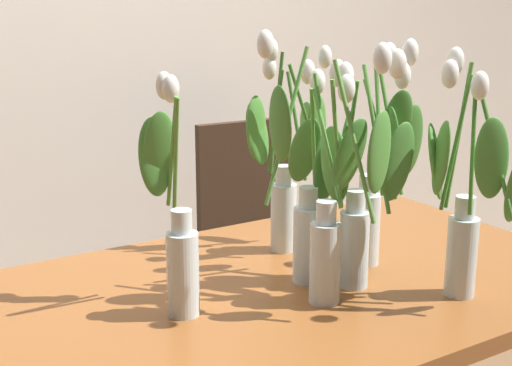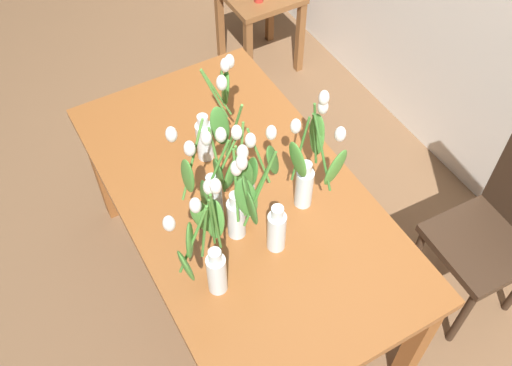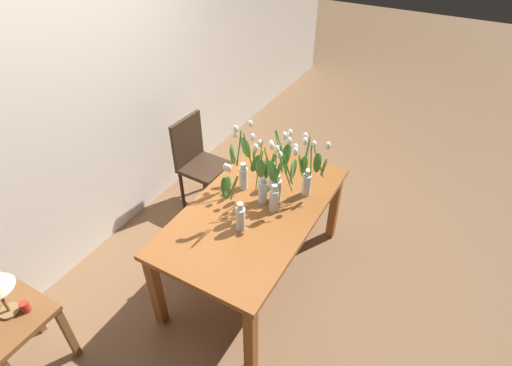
% 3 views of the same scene
% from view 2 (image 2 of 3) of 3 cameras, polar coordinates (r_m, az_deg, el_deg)
% --- Properties ---
extents(ground_plane, '(18.00, 18.00, 0.00)m').
position_cam_2_polar(ground_plane, '(2.90, -1.29, -10.05)').
color(ground_plane, brown).
extents(dining_table, '(1.60, 0.90, 0.74)m').
position_cam_2_polar(dining_table, '(2.35, -1.57, -2.41)').
color(dining_table, brown).
rests_on(dining_table, ground).
extents(tulip_vase_0, '(0.13, 0.26, 0.57)m').
position_cam_2_polar(tulip_vase_0, '(2.06, -4.42, -0.68)').
color(tulip_vase_0, silver).
rests_on(tulip_vase_0, dining_table).
extents(tulip_vase_1, '(0.17, 0.22, 0.55)m').
position_cam_2_polar(tulip_vase_1, '(1.86, -4.75, -6.80)').
color(tulip_vase_1, silver).
rests_on(tulip_vase_1, dining_table).
extents(tulip_vase_2, '(0.26, 0.29, 0.59)m').
position_cam_2_polar(tulip_vase_2, '(2.04, -1.38, 0.93)').
color(tulip_vase_2, silver).
rests_on(tulip_vase_2, dining_table).
extents(tulip_vase_3, '(0.09, 0.17, 0.50)m').
position_cam_2_polar(tulip_vase_3, '(2.29, -4.46, 5.98)').
color(tulip_vase_3, silver).
rests_on(tulip_vase_3, dining_table).
extents(tulip_vase_4, '(0.24, 0.20, 0.55)m').
position_cam_2_polar(tulip_vase_4, '(2.08, 5.41, 1.73)').
color(tulip_vase_4, silver).
rests_on(tulip_vase_4, dining_table).
extents(tulip_vase_5, '(0.12, 0.18, 0.56)m').
position_cam_2_polar(tulip_vase_5, '(1.97, 1.13, -3.58)').
color(tulip_vase_5, silver).
rests_on(tulip_vase_5, dining_table).
extents(tulip_vase_6, '(0.21, 0.25, 0.55)m').
position_cam_2_polar(tulip_vase_6, '(1.99, -2.13, -1.97)').
color(tulip_vase_6, silver).
rests_on(tulip_vase_6, dining_table).
extents(dining_chair, '(0.42, 0.42, 0.93)m').
position_cam_2_polar(dining_chair, '(2.66, 23.16, -4.03)').
color(dining_chair, '#382619').
rests_on(dining_chair, ground).
extents(side_table, '(0.44, 0.44, 0.55)m').
position_cam_2_polar(side_table, '(3.75, 0.37, 17.00)').
color(side_table, brown).
rests_on(side_table, ground).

